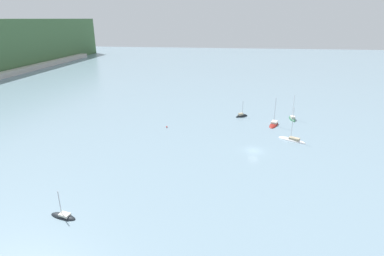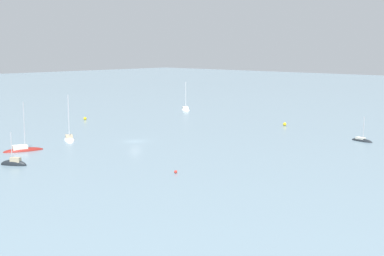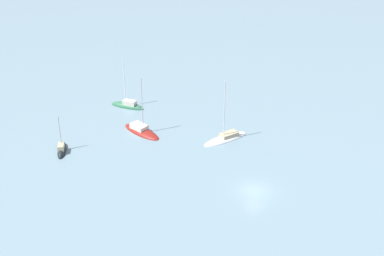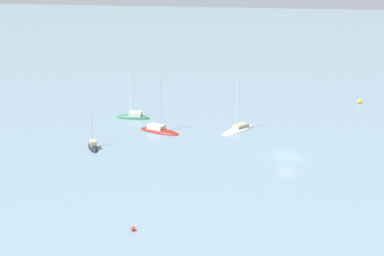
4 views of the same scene
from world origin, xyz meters
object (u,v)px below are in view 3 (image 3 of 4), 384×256
(sailboat_4, at_px, (128,106))
(sailboat_2, at_px, (226,139))
(sailboat_1, at_px, (141,131))
(sailboat_5, at_px, (62,151))

(sailboat_4, bearing_deg, sailboat_2, 167.20)
(sailboat_1, xyz_separation_m, sailboat_2, (-13.26, -3.66, -0.03))
(sailboat_1, distance_m, sailboat_5, 13.09)
(sailboat_1, distance_m, sailboat_2, 13.75)
(sailboat_2, bearing_deg, sailboat_1, -43.58)
(sailboat_1, relative_size, sailboat_4, 1.07)
(sailboat_2, height_order, sailboat_5, sailboat_2)
(sailboat_2, height_order, sailboat_4, sailboat_2)
(sailboat_1, height_order, sailboat_5, sailboat_1)
(sailboat_1, height_order, sailboat_2, sailboat_2)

